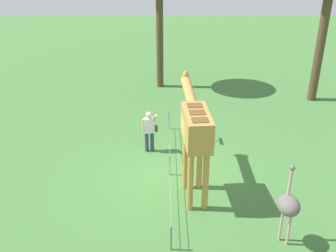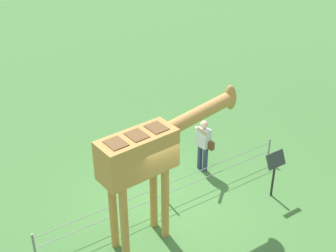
{
  "view_description": "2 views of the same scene",
  "coord_description": "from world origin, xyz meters",
  "views": [
    {
      "loc": [
        -11.13,
        0.28,
        7.19
      ],
      "look_at": [
        -0.4,
        0.22,
        2.01
      ],
      "focal_mm": 41.87,
      "sensor_mm": 36.0,
      "label": 1
    },
    {
      "loc": [
        -5.19,
        -7.62,
        7.68
      ],
      "look_at": [
        0.09,
        0.31,
        2.2
      ],
      "focal_mm": 49.65,
      "sensor_mm": 36.0,
      "label": 2
    }
  ],
  "objects": [
    {
      "name": "wire_fence",
      "position": [
        0.0,
        0.16,
        0.4
      ],
      "size": [
        7.05,
        0.05,
        0.75
      ],
      "color": "slate",
      "rests_on": "ground_plane"
    },
    {
      "name": "ostrich",
      "position": [
        -3.23,
        -2.77,
        1.18
      ],
      "size": [
        0.7,
        0.56,
        2.25
      ],
      "color": "#CC9E93",
      "rests_on": "ground_plane"
    },
    {
      "name": "giraffe",
      "position": [
        -0.97,
        -0.56,
        2.23
      ],
      "size": [
        3.7,
        0.83,
        3.22
      ],
      "color": "#BC8942",
      "rests_on": "ground_plane"
    },
    {
      "name": "visitor",
      "position": [
        1.64,
        0.88,
        0.9
      ],
      "size": [
        0.67,
        0.57,
        1.69
      ],
      "color": "navy",
      "rests_on": "ground_plane"
    },
    {
      "name": "info_sign",
      "position": [
        2.44,
        -1.06,
        0.95
      ],
      "size": [
        0.56,
        0.21,
        1.32
      ],
      "color": "black",
      "rests_on": "ground_plane"
    },
    {
      "name": "ground_plane",
      "position": [
        0.0,
        0.0,
        0.0
      ],
      "size": [
        60.0,
        60.0,
        0.0
      ],
      "primitive_type": "plane",
      "color": "#427538"
    }
  ]
}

